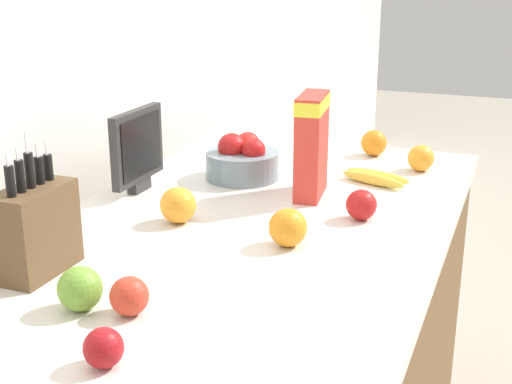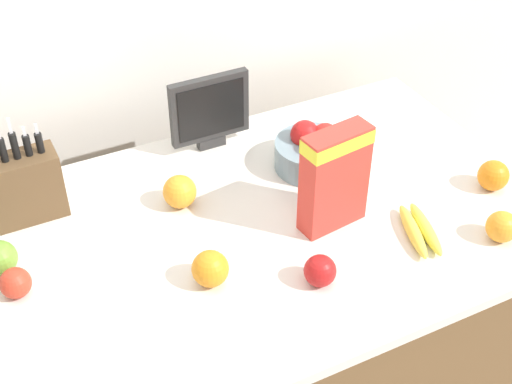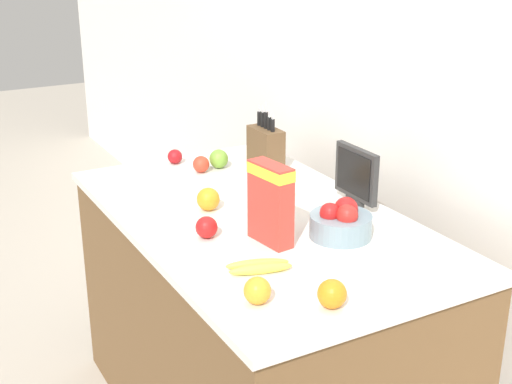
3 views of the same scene
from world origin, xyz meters
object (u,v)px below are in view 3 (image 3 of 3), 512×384
Objects in this scene: knife_block at (266,148)px; orange_front_right at (282,189)px; small_monitor at (356,175)px; cereal_box at (271,200)px; banana_bunch at (259,266)px; orange_mid_left at (257,291)px; fruit_bowl at (341,222)px; apple_near_bananas at (175,157)px; orange_near_bowl at (332,294)px; apple_front at (219,159)px; apple_by_knife_block at (201,164)px; orange_front_center at (208,199)px; apple_middle at (207,227)px.

knife_block reaches higher than orange_front_right.
small_monitor is 0.85× the size of cereal_box.
orange_mid_left reaches higher than banana_bunch.
small_monitor is 0.31m from fruit_bowl.
banana_bunch is 3.18× the size of apple_near_bananas.
orange_front_right is (-0.31, 0.23, -0.11)m from cereal_box.
orange_mid_left is 0.21m from orange_near_bowl.
knife_block is 3.56× the size of apple_front.
apple_front is at bearing 44.35° from apple_near_bananas.
orange_near_bowl is at bearing -7.98° from apple_by_knife_block.
orange_front_center is at bearing -113.78° from small_monitor.
small_monitor is at bearing 138.92° from orange_near_bowl.
small_monitor is 0.79m from orange_near_bowl.
fruit_bowl is 0.53m from orange_mid_left.
apple_by_knife_block is at bearing 162.86° from orange_mid_left.
banana_bunch is 2.62× the size of orange_mid_left.
banana_bunch is 2.72× the size of apple_middle.
apple_front is 0.96× the size of orange_front_center.
knife_block is 0.53m from orange_front_center.
knife_block is at bearing 169.68° from fruit_bowl.
knife_block is at bearing -171.55° from small_monitor.
cereal_box is 0.43m from orange_mid_left.
apple_by_knife_block is (-0.09, -0.26, -0.06)m from knife_block.
orange_front_center is at bearing 165.47° from orange_mid_left.
apple_by_knife_block is at bearing -171.27° from fruit_bowl.
orange_front_right reaches higher than orange_mid_left.
orange_front_center is (0.42, -0.25, 0.00)m from apple_front.
apple_front is at bearing 158.61° from cereal_box.
apple_front is (-0.02, 0.09, 0.01)m from apple_by_knife_block.
fruit_bowl is at bearing 33.50° from orange_front_center.
knife_block is at bearing 135.02° from apple_middle.
apple_front is (-0.11, -0.17, -0.05)m from knife_block.
small_monitor is 0.69m from apple_front.
apple_front is (-0.85, -0.04, -0.01)m from fruit_bowl.
orange_near_bowl is (0.29, 0.07, 0.02)m from banana_bunch.
apple_by_knife_block is at bearing -80.02° from apple_front.
banana_bunch is 0.53m from orange_front_center.
small_monitor reaches higher than orange_front_right.
orange_front_center is (-0.22, 0.11, 0.01)m from apple_middle.
apple_near_bananas is 0.20m from apple_front.
fruit_bowl is at bearing -10.32° from knife_block.
orange_mid_left is at bearing -42.62° from cereal_box.
knife_block reaches higher than banana_bunch.
apple_by_knife_block is at bearing 158.54° from orange_front_center.
small_monitor is at bearing 66.22° from orange_front_center.
apple_by_knife_block is 1.11× the size of apple_near_bananas.
orange_near_bowl is 0.96× the size of orange_front_center.
apple_near_bananas is (-1.09, 0.19, 0.02)m from banana_bunch.
small_monitor is 0.83m from orange_mid_left.
apple_near_bananas is at bearing 164.46° from apple_middle.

